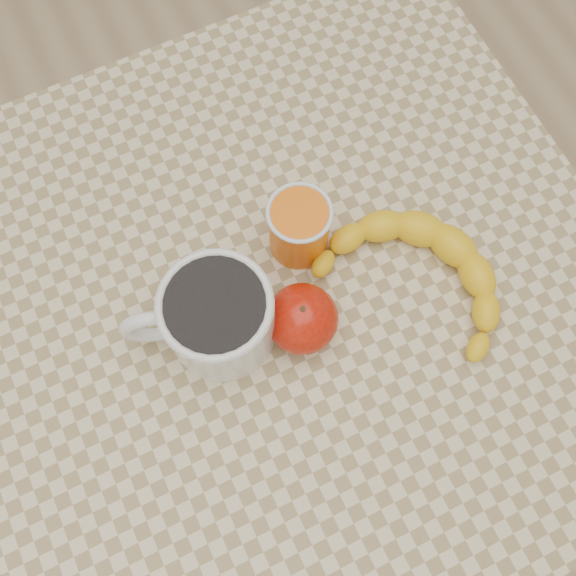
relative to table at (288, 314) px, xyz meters
name	(u,v)px	position (x,y,z in m)	size (l,w,h in m)	color
ground	(288,397)	(0.00, 0.00, -0.66)	(3.00, 3.00, 0.00)	tan
table	(288,314)	(0.00, 0.00, 0.00)	(0.80, 0.80, 0.75)	beige
coffee_mug	(215,317)	(-0.09, -0.01, 0.14)	(0.18, 0.15, 0.10)	silver
orange_juice_glass	(299,227)	(0.04, 0.05, 0.13)	(0.08, 0.08, 0.09)	#DF5F07
apple	(302,319)	(0.00, -0.04, 0.12)	(0.08, 0.08, 0.08)	#920C04
banana	(420,277)	(0.14, -0.06, 0.11)	(0.28, 0.32, 0.04)	yellow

